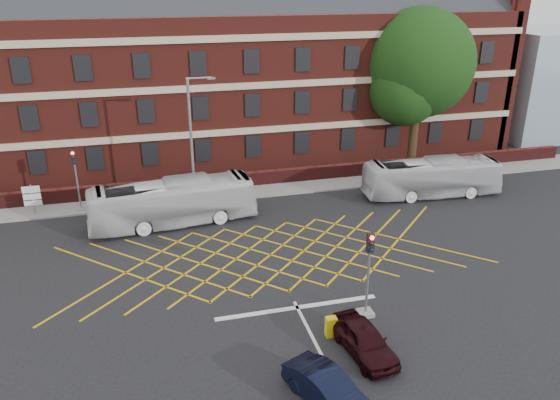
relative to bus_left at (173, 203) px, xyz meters
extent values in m
plane|color=black|center=(4.99, -7.66, -1.46)|extent=(120.00, 120.00, 0.00)
cube|color=#5E1E18|center=(4.99, 14.34, 4.54)|extent=(50.00, 12.00, 12.00)
cube|color=#202328|center=(4.99, 14.34, 10.54)|extent=(51.00, 10.61, 10.61)
cube|color=#B7A88C|center=(4.99, 8.26, 5.54)|extent=(50.00, 0.18, 0.50)
cube|color=black|center=(4.99, 8.28, 4.04)|extent=(1.20, 0.14, 1.80)
cube|color=#461213|center=(4.99, 5.34, -0.91)|extent=(56.00, 0.50, 1.10)
cube|color=slate|center=(4.99, 4.34, -1.40)|extent=(60.00, 3.00, 0.12)
cube|color=#99B2BF|center=(38.99, 13.34, 3.54)|extent=(14.00, 10.00, 10.00)
cube|color=#CC990C|center=(4.99, -5.66, -1.46)|extent=(8.22, 8.22, 0.02)
cube|color=silver|center=(4.99, -11.16, -1.45)|extent=(8.00, 0.30, 0.02)
imported|color=silver|center=(0.00, 0.00, 0.00)|extent=(10.71, 3.51, 2.93)
imported|color=silver|center=(18.30, 0.22, -0.09)|extent=(10.00, 3.08, 2.74)
imported|color=black|center=(4.32, -17.50, -0.82)|extent=(2.83, 4.14, 1.29)
imported|color=black|center=(6.76, -15.10, -0.80)|extent=(2.04, 4.05, 1.32)
cylinder|color=black|center=(20.99, 8.52, 1.71)|extent=(0.90, 0.90, 6.34)
sphere|color=black|center=(20.99, 8.52, 6.67)|extent=(8.93, 8.93, 8.93)
sphere|color=black|center=(19.49, 7.72, 4.68)|extent=(5.80, 5.80, 5.80)
sphere|color=black|center=(22.49, 9.32, 5.08)|extent=(5.36, 5.36, 5.36)
cube|color=slate|center=(7.92, -12.54, -1.36)|extent=(0.70, 0.70, 0.20)
cylinder|color=gray|center=(7.92, -12.54, 0.29)|extent=(0.12, 0.12, 3.50)
cube|color=black|center=(7.92, -12.54, 2.34)|extent=(0.30, 0.25, 0.95)
sphere|color=#FF0C05|center=(7.92, -12.68, 2.66)|extent=(0.20, 0.20, 0.20)
cube|color=slate|center=(-5.94, 3.69, -1.36)|extent=(0.70, 0.70, 0.20)
cylinder|color=gray|center=(-5.94, 3.69, 0.29)|extent=(0.12, 0.12, 3.50)
cube|color=black|center=(-5.94, 3.69, 2.34)|extent=(0.30, 0.25, 0.95)
sphere|color=#FF0C05|center=(-5.94, 3.55, 2.66)|extent=(0.20, 0.20, 0.20)
cube|color=slate|center=(1.62, 2.26, -1.36)|extent=(1.00, 1.00, 0.20)
cylinder|color=gray|center=(1.62, 2.26, 2.94)|extent=(0.18, 0.18, 8.80)
cylinder|color=gray|center=(2.32, 2.26, 7.34)|extent=(1.60, 0.12, 0.12)
cube|color=gray|center=(3.12, 2.26, 7.29)|extent=(0.50, 0.20, 0.12)
cylinder|color=gray|center=(-8.81, 3.56, -0.36)|extent=(0.10, 0.10, 2.20)
cube|color=silver|center=(-8.81, 3.48, 0.44)|extent=(1.10, 0.06, 0.45)
cube|color=silver|center=(-8.81, 3.48, -0.06)|extent=(1.10, 0.06, 0.40)
cube|color=silver|center=(-8.81, 3.48, -0.51)|extent=(1.10, 0.06, 0.35)
cube|color=gold|center=(5.82, -13.63, -1.00)|extent=(0.48, 0.37, 0.93)
camera|label=1|loc=(-1.40, -32.47, 13.40)|focal=35.00mm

